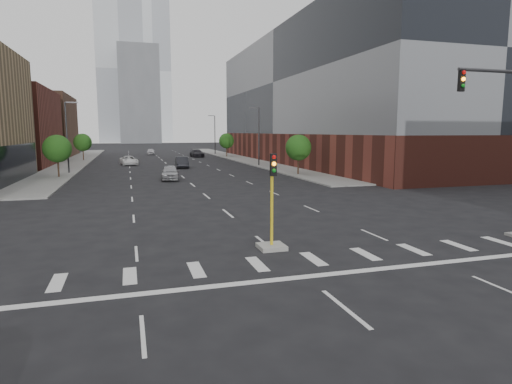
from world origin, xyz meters
name	(u,v)px	position (x,y,z in m)	size (l,w,h in m)	color
ground	(382,338)	(0.00, 0.00, 0.00)	(400.00, 400.00, 0.00)	black
sidewalk_left_far	(77,161)	(-15.00, 74.00, 0.07)	(5.00, 92.00, 0.15)	gray
sidewalk_right_far	(238,158)	(15.00, 74.00, 0.07)	(5.00, 92.00, 0.15)	gray
building_left_far_b	(21,126)	(-27.50, 92.00, 6.50)	(20.00, 24.00, 13.00)	brown
building_right_main	(338,99)	(29.50, 60.00, 11.00)	(24.00, 70.00, 22.00)	brown
tower_left	(121,71)	(-8.00, 220.00, 35.00)	(22.00, 22.00, 70.00)	#B2B7BC
tower_right	(153,73)	(10.00, 260.00, 40.00)	(20.00, 20.00, 80.00)	#B2B7BC
tower_mid	(139,95)	(0.00, 200.00, 22.00)	(18.00, 18.00, 44.00)	slate
median_traffic_signal	(272,228)	(0.00, 8.97, 0.97)	(1.20, 1.20, 4.40)	#999993
streetlight_right_a	(258,134)	(13.41, 55.00, 5.01)	(1.60, 0.22, 9.07)	#2D2D30
streetlight_right_b	(214,133)	(13.41, 90.00, 5.01)	(1.60, 0.22, 9.07)	#2D2D30
streetlight_left	(68,134)	(-13.41, 50.00, 5.01)	(1.60, 0.22, 9.07)	#2D2D30
tree_left_near	(57,149)	(-14.00, 45.00, 3.39)	(3.20, 3.20, 4.85)	#382619
tree_left_far	(83,142)	(-14.00, 75.00, 3.39)	(3.20, 3.20, 4.85)	#382619
tree_right_near	(298,148)	(14.00, 40.00, 3.39)	(3.20, 3.20, 4.85)	#382619
tree_right_far	(227,141)	(14.00, 80.00, 3.39)	(3.20, 3.20, 4.85)	#382619
car_near_left	(170,172)	(-1.73, 39.24, 0.83)	(1.96, 4.86, 1.66)	#A2A2A6
car_mid_right	(182,162)	(1.50, 55.04, 0.82)	(1.75, 5.00, 1.65)	#222328
car_far_left	(129,161)	(-6.05, 62.80, 0.73)	(2.41, 5.22, 1.45)	white
car_deep_right	(197,153)	(7.89, 81.55, 0.80)	(2.25, 5.53, 1.61)	black
car_distant	(151,152)	(-1.01, 93.46, 0.73)	(1.71, 4.26, 1.45)	silver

